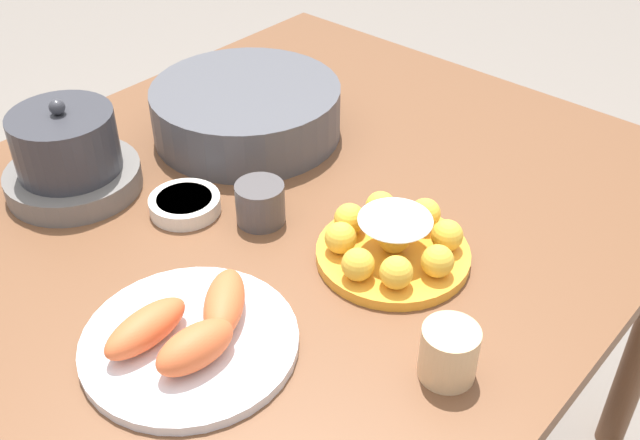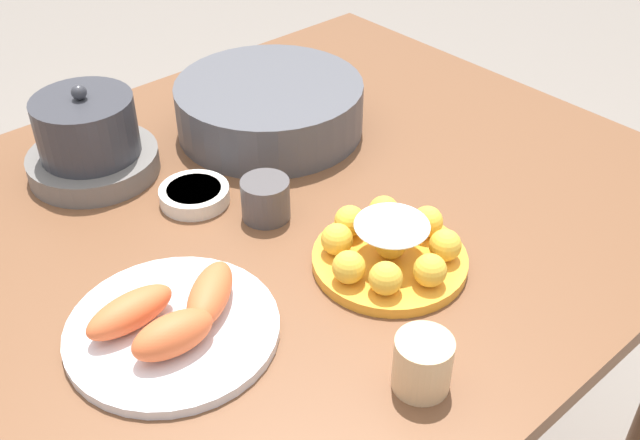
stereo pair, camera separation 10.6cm
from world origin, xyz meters
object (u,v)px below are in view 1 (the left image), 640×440
(sauce_bowl, at_px, (185,204))
(seafood_platter, at_px, (190,335))
(dining_table, at_px, (255,271))
(serving_bowl, at_px, (246,109))
(cup_near, at_px, (449,353))
(cup_far, at_px, (261,204))
(cake_plate, at_px, (393,243))
(warming_pot, at_px, (69,157))

(sauce_bowl, distance_m, seafood_platter, 0.29)
(dining_table, distance_m, serving_bowl, 0.31)
(serving_bowl, bearing_deg, sauce_bowl, -157.32)
(serving_bowl, distance_m, sauce_bowl, 0.25)
(sauce_bowl, height_order, cup_near, cup_near)
(seafood_platter, xyz_separation_m, cup_far, (0.24, 0.12, 0.01))
(cake_plate, bearing_deg, warming_pot, 111.40)
(dining_table, height_order, sauce_bowl, sauce_bowl)
(cake_plate, bearing_deg, cup_far, 105.61)
(warming_pot, bearing_deg, cup_far, -64.77)
(cake_plate, xyz_separation_m, cup_far, (-0.06, 0.20, 0.00))
(seafood_platter, bearing_deg, cup_far, 25.56)
(seafood_platter, distance_m, cup_near, 0.31)
(cake_plate, bearing_deg, serving_bowl, 74.47)
(sauce_bowl, bearing_deg, seafood_platter, -129.45)
(sauce_bowl, relative_size, seafood_platter, 0.40)
(cake_plate, relative_size, sauce_bowl, 1.99)
(cup_near, bearing_deg, dining_table, 82.32)
(cup_near, distance_m, cup_far, 0.38)
(cup_near, xyz_separation_m, cup_far, (0.07, 0.37, -0.00))
(cake_plate, bearing_deg, seafood_platter, 164.02)
(warming_pot, bearing_deg, serving_bowl, -15.51)
(cake_plate, bearing_deg, cup_near, -126.11)
(serving_bowl, bearing_deg, cake_plate, -105.53)
(dining_table, distance_m, warming_pot, 0.34)
(warming_pot, bearing_deg, seafood_platter, -105.01)
(serving_bowl, xyz_separation_m, warming_pot, (-0.30, 0.08, 0.01))
(serving_bowl, bearing_deg, seafood_platter, -142.29)
(cake_plate, height_order, cup_far, cake_plate)
(cake_plate, relative_size, seafood_platter, 0.81)
(cake_plate, height_order, cup_near, cake_plate)
(serving_bowl, height_order, cup_far, serving_bowl)
(sauce_bowl, height_order, seafood_platter, seafood_platter)
(dining_table, distance_m, cup_near, 0.40)
(dining_table, bearing_deg, seafood_platter, -151.96)
(cake_plate, distance_m, cup_near, 0.22)
(seafood_platter, distance_m, warming_pot, 0.42)
(cake_plate, distance_m, cup_far, 0.21)
(serving_bowl, bearing_deg, dining_table, -133.46)
(sauce_bowl, distance_m, cup_far, 0.12)
(serving_bowl, bearing_deg, cup_far, -129.86)
(dining_table, relative_size, cake_plate, 6.24)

